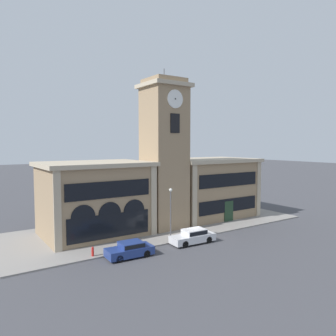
# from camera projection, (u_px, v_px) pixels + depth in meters

# --- Properties ---
(ground_plane) EXTENTS (300.00, 300.00, 0.00)m
(ground_plane) POSITION_uv_depth(u_px,v_px,m) (193.00, 239.00, 35.37)
(ground_plane) COLOR #424247
(sidewalk_kerb) EXTENTS (37.49, 13.61, 0.15)m
(sidewalk_kerb) POSITION_uv_depth(u_px,v_px,m) (160.00, 225.00, 41.00)
(sidewalk_kerb) COLOR gray
(sidewalk_kerb) RESTS_ON ground_plane
(clock_tower) EXTENTS (5.18, 5.18, 19.18)m
(clock_tower) POSITION_uv_depth(u_px,v_px,m) (164.00, 154.00, 39.45)
(clock_tower) COLOR #937A5B
(clock_tower) RESTS_ON ground_plane
(town_hall_left_wing) EXTENTS (11.91, 8.80, 8.29)m
(town_hall_left_wing) POSITION_uv_depth(u_px,v_px,m) (95.00, 198.00, 36.75)
(town_hall_left_wing) COLOR #937A5B
(town_hall_left_wing) RESTS_ON ground_plane
(town_hall_right_wing) EXTENTS (12.91, 8.80, 8.23)m
(town_hall_right_wing) POSITION_uv_depth(u_px,v_px,m) (208.00, 188.00, 46.11)
(town_hall_right_wing) COLOR #937A5B
(town_hall_right_wing) RESTS_ON ground_plane
(parked_car_near) EXTENTS (4.37, 2.11, 1.39)m
(parked_car_near) POSITION_uv_depth(u_px,v_px,m) (130.00, 249.00, 29.76)
(parked_car_near) COLOR navy
(parked_car_near) RESTS_ON ground_plane
(parked_car_mid) EXTENTS (4.87, 2.03, 1.48)m
(parked_car_mid) POSITION_uv_depth(u_px,v_px,m) (193.00, 236.00, 33.83)
(parked_car_mid) COLOR silver
(parked_car_mid) RESTS_ON ground_plane
(street_lamp) EXTENTS (0.36, 0.36, 5.53)m
(street_lamp) POSITION_uv_depth(u_px,v_px,m) (171.00, 206.00, 34.21)
(street_lamp) COLOR #4C4C51
(street_lamp) RESTS_ON sidewalk_kerb
(fire_hydrant) EXTENTS (0.22, 0.22, 0.87)m
(fire_hydrant) POSITION_uv_depth(u_px,v_px,m) (93.00, 252.00, 29.59)
(fire_hydrant) COLOR red
(fire_hydrant) RESTS_ON sidewalk_kerb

